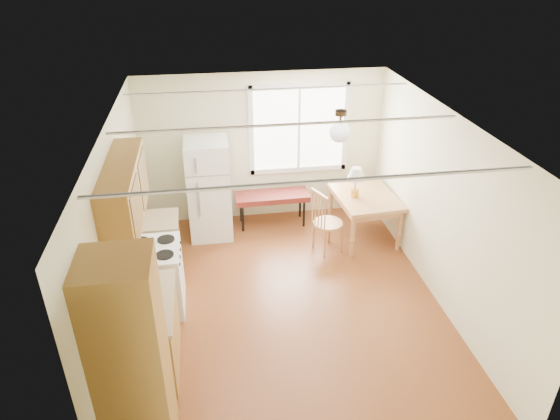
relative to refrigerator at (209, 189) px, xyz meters
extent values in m
cube|color=#572812|center=(0.93, -1.97, -0.81)|extent=(4.60, 5.60, 0.12)
cube|color=white|center=(0.93, -1.97, 1.69)|extent=(4.60, 5.60, 0.12)
cube|color=#E9EABB|center=(0.93, 0.53, 0.44)|extent=(4.60, 0.10, 2.50)
cube|color=#E9EABB|center=(0.93, -4.47, 0.44)|extent=(4.60, 0.10, 2.50)
cube|color=#E9EABB|center=(-1.07, -1.97, 0.44)|extent=(0.10, 5.60, 2.50)
cube|color=#E9EABB|center=(2.93, -1.97, 0.44)|extent=(0.10, 5.60, 2.50)
cube|color=brown|center=(-0.77, -3.82, 0.24)|extent=(0.60, 0.60, 2.10)
cube|color=brown|center=(-0.77, -2.82, -0.38)|extent=(0.60, 1.10, 0.86)
cube|color=tan|center=(-0.76, -2.82, 0.07)|extent=(0.62, 1.14, 0.04)
cube|color=white|center=(-0.75, -1.77, -0.36)|extent=(0.65, 0.76, 0.90)
cube|color=brown|center=(-0.77, -1.02, -0.38)|extent=(0.60, 0.60, 0.86)
cube|color=brown|center=(-0.91, -2.12, 1.04)|extent=(0.33, 1.60, 0.70)
cube|color=white|center=(1.53, 0.52, 0.74)|extent=(1.50, 0.02, 1.35)
cylinder|color=#302215|center=(1.63, -1.57, 1.65)|extent=(0.14, 0.14, 0.06)
cylinder|color=#302215|center=(1.63, -1.57, 1.55)|extent=(0.03, 0.03, 0.16)
sphere|color=white|center=(1.63, -1.57, 1.41)|extent=(0.26, 0.26, 0.26)
cube|color=white|center=(0.00, 0.00, 0.00)|extent=(0.67, 0.67, 1.62)
cube|color=gray|center=(0.00, -0.33, 0.38)|extent=(0.67, 0.02, 0.02)
cube|color=gray|center=(-0.17, -0.35, 0.16)|extent=(0.03, 0.03, 0.97)
cube|color=#561814|center=(1.03, 0.17, -0.29)|extent=(1.23, 0.47, 0.09)
cylinder|color=black|center=(0.51, 0.00, -0.58)|extent=(0.04, 0.04, 0.47)
cylinder|color=black|center=(1.54, 0.00, -0.58)|extent=(0.04, 0.04, 0.47)
cylinder|color=black|center=(0.51, 0.34, -0.58)|extent=(0.04, 0.04, 0.47)
cylinder|color=black|center=(1.54, 0.34, -0.58)|extent=(0.04, 0.04, 0.47)
cube|color=#A87040|center=(2.43, -0.44, -0.09)|extent=(0.99, 1.26, 0.06)
cube|color=#A87040|center=(2.43, -0.44, -0.17)|extent=(0.88, 1.16, 0.10)
cylinder|color=#A87040|center=(2.09, -1.00, -0.47)|extent=(0.07, 0.07, 0.69)
cylinder|color=#A87040|center=(2.85, -0.94, -0.47)|extent=(0.07, 0.07, 0.69)
cylinder|color=#A87040|center=(2.01, 0.06, -0.47)|extent=(0.07, 0.07, 0.69)
cylinder|color=#A87040|center=(2.77, 0.12, -0.47)|extent=(0.07, 0.07, 0.69)
cylinder|color=#A87040|center=(1.76, -0.76, -0.35)|extent=(0.45, 0.45, 0.05)
cylinder|color=#A87040|center=(1.68, -0.96, -0.58)|extent=(0.04, 0.04, 0.46)
cylinder|color=#A87040|center=(1.96, -0.84, -0.58)|extent=(0.04, 0.04, 0.46)
cylinder|color=#A87040|center=(1.56, -0.67, -0.58)|extent=(0.04, 0.04, 0.46)
cylinder|color=#A87040|center=(1.84, -0.56, -0.58)|extent=(0.04, 0.04, 0.46)
cylinder|color=#B98C3B|center=(2.24, -0.49, 0.00)|extent=(0.13, 0.13, 0.11)
cylinder|color=#B98C3B|center=(2.24, -0.49, 0.14)|extent=(0.02, 0.02, 0.19)
cone|color=silver|center=(2.24, -0.49, 0.33)|extent=(0.28, 0.28, 0.19)
cube|color=black|center=(-0.79, -3.23, 0.13)|extent=(0.20, 0.24, 0.08)
cube|color=black|center=(-0.79, -3.32, 0.32)|extent=(0.19, 0.07, 0.29)
cylinder|color=black|center=(-0.79, -3.18, 0.23)|extent=(0.14, 0.14, 0.12)
cylinder|color=red|center=(-0.87, -2.44, 0.18)|extent=(0.13, 0.13, 0.18)
sphere|color=red|center=(-0.87, -2.44, 0.30)|extent=(0.06, 0.06, 0.06)
camera|label=1|loc=(0.02, -7.17, 3.46)|focal=32.00mm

